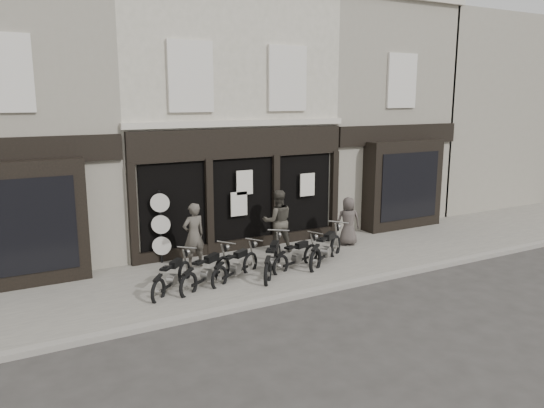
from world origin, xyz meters
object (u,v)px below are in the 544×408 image
motorcycle_5 (326,251)px  man_centre (278,221)px  motorcycle_2 (236,268)px  advert_sign_post (161,230)px  man_right (348,221)px  motorcycle_1 (207,274)px  motorcycle_3 (273,262)px  motorcycle_0 (172,279)px  motorcycle_4 (297,258)px  man_left (194,235)px

motorcycle_5 → man_centre: (-0.70, 1.61, 0.64)m
motorcycle_2 → advert_sign_post: advert_sign_post is taller
man_centre → man_right: 2.41m
motorcycle_5 → advert_sign_post: advert_sign_post is taller
motorcycle_1 → motorcycle_3: motorcycle_3 is taller
motorcycle_0 → man_right: size_ratio=1.03×
motorcycle_3 → motorcycle_5: (1.84, 0.12, 0.01)m
motorcycle_5 → man_centre: 1.87m
motorcycle_2 → man_centre: (2.20, 1.62, 0.70)m
motorcycle_0 → man_centre: size_ratio=0.84×
man_centre → motorcycle_0: bearing=38.7°
motorcycle_4 → man_left: size_ratio=1.05×
motorcycle_4 → man_left: man_left is taller
motorcycle_2 → motorcycle_0: bearing=150.7°
motorcycle_1 → man_centre: (3.07, 1.74, 0.68)m
motorcycle_1 → man_left: 1.69m
motorcycle_0 → motorcycle_5: 4.64m
motorcycle_4 → motorcycle_0: bearing=160.2°
motorcycle_5 → man_centre: size_ratio=1.06×
motorcycle_1 → motorcycle_4: 2.78m
motorcycle_5 → advert_sign_post: (-4.20, 2.23, 0.64)m
man_centre → advert_sign_post: 3.56m
motorcycle_1 → motorcycle_4: bearing=-29.8°
motorcycle_2 → man_left: 1.68m
motorcycle_1 → motorcycle_5: size_ratio=0.94×
advert_sign_post → motorcycle_3: bearing=-20.3°
motorcycle_3 → advert_sign_post: 3.40m
motorcycle_2 → man_right: (4.56, 1.16, 0.51)m
motorcycle_2 → advert_sign_post: 2.68m
motorcycle_1 → man_centre: bearing=-3.2°
motorcycle_4 → motorcycle_5: size_ratio=0.94×
motorcycle_3 → man_centre: man_centre is taller
motorcycle_2 → advert_sign_post: bearing=90.8°
man_left → man_right: size_ratio=1.17×
man_centre → man_left: bearing=20.2°
motorcycle_2 → motorcycle_3: 1.06m
motorcycle_3 → advert_sign_post: (-2.36, 2.35, 0.65)m
motorcycle_3 → motorcycle_5: size_ratio=0.94×
motorcycle_1 → advert_sign_post: advert_sign_post is taller
motorcycle_5 → motorcycle_2: bearing=145.9°
motorcycle_3 → motorcycle_1: bearing=128.9°
motorcycle_1 → man_right: man_right is taller
motorcycle_2 → motorcycle_4: (1.90, 0.01, -0.01)m
motorcycle_2 → man_left: man_left is taller
motorcycle_0 → advert_sign_post: size_ratio=0.73×
motorcycle_0 → motorcycle_4: 3.65m
motorcycle_5 → man_right: bearing=0.7°
man_left → motorcycle_5: bearing=148.7°
motorcycle_1 → motorcycle_2: size_ratio=1.03×
motorcycle_4 → man_centre: size_ratio=1.00×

